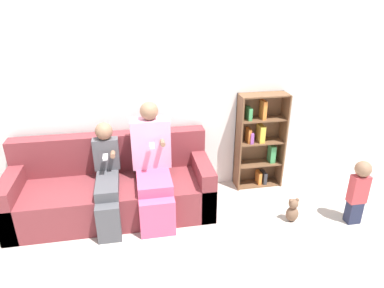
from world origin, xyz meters
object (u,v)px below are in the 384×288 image
(child_seated, at_px, (107,177))
(toddler_standing, at_px, (359,189))
(teddy_bear, at_px, (293,210))
(bookshelf, at_px, (259,141))
(couch, at_px, (113,189))
(adult_seated, at_px, (153,162))

(child_seated, distance_m, toddler_standing, 2.67)
(teddy_bear, bearing_deg, toddler_standing, -12.06)
(teddy_bear, bearing_deg, bookshelf, 96.63)
(child_seated, distance_m, bookshelf, 1.92)
(child_seated, bearing_deg, bookshelf, 14.00)
(couch, relative_size, bookshelf, 1.80)
(child_seated, xyz_separation_m, bookshelf, (1.87, 0.47, 0.07))
(adult_seated, bearing_deg, teddy_bear, -16.47)
(adult_seated, distance_m, toddler_standing, 2.21)
(child_seated, bearing_deg, couch, 76.89)
(couch, height_order, adult_seated, adult_seated)
(couch, relative_size, adult_seated, 1.73)
(bookshelf, height_order, teddy_bear, bookshelf)
(toddler_standing, height_order, teddy_bear, toddler_standing)
(couch, xyz_separation_m, toddler_standing, (2.57, -0.69, 0.12))
(child_seated, relative_size, teddy_bear, 3.68)
(adult_seated, relative_size, child_seated, 1.20)
(bookshelf, bearing_deg, adult_seated, -162.93)
(bookshelf, bearing_deg, couch, -170.48)
(adult_seated, bearing_deg, bookshelf, 17.07)
(adult_seated, distance_m, bookshelf, 1.44)
(couch, relative_size, child_seated, 2.08)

